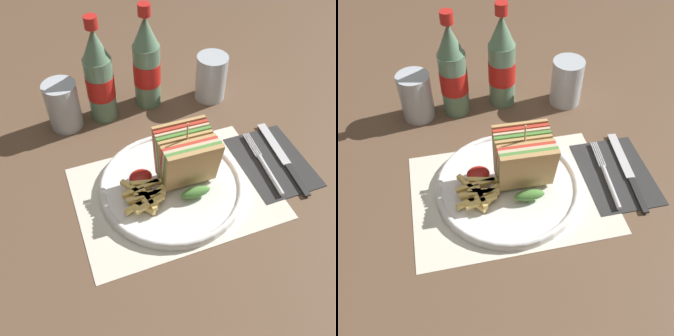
{
  "view_description": "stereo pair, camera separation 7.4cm",
  "coord_description": "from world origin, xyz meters",
  "views": [
    {
      "loc": [
        -0.15,
        -0.47,
        0.59
      ],
      "look_at": [
        0.02,
        -0.01,
        0.04
      ],
      "focal_mm": 42.0,
      "sensor_mm": 36.0,
      "label": 1
    },
    {
      "loc": [
        -0.08,
        -0.5,
        0.59
      ],
      "look_at": [
        0.02,
        -0.01,
        0.04
      ],
      "focal_mm": 42.0,
      "sensor_mm": 36.0,
      "label": 2
    }
  ],
  "objects": [
    {
      "name": "ground_plane",
      "position": [
        0.0,
        0.0,
        0.0
      ],
      "size": [
        4.0,
        4.0,
        0.0
      ],
      "primitive_type": "plane",
      "color": "brown"
    },
    {
      "name": "placemat",
      "position": [
        0.02,
        -0.04,
        0.0
      ],
      "size": [
        0.38,
        0.27,
        0.0
      ],
      "color": "silver",
      "rests_on": "ground_plane"
    },
    {
      "name": "plate_main",
      "position": [
        0.02,
        -0.03,
        0.01
      ],
      "size": [
        0.28,
        0.28,
        0.02
      ],
      "color": "white",
      "rests_on": "ground_plane"
    },
    {
      "name": "club_sandwich",
      "position": [
        0.05,
        -0.02,
        0.07
      ],
      "size": [
        0.11,
        0.11,
        0.14
      ],
      "color": "tan",
      "rests_on": "plate_main"
    },
    {
      "name": "fries_pile",
      "position": [
        -0.04,
        -0.05,
        0.03
      ],
      "size": [
        0.1,
        0.09,
        0.02
      ],
      "color": "#E5C166",
      "rests_on": "plate_main"
    },
    {
      "name": "ketchup_blob",
      "position": [
        -0.03,
        0.0,
        0.03
      ],
      "size": [
        0.04,
        0.04,
        0.02
      ],
      "color": "maroon",
      "rests_on": "plate_main"
    },
    {
      "name": "napkin",
      "position": [
        0.24,
        -0.03,
        0.0
      ],
      "size": [
        0.13,
        0.19,
        0.0
      ],
      "color": "#2D2D2D",
      "rests_on": "ground_plane"
    },
    {
      "name": "fork",
      "position": [
        0.22,
        -0.05,
        0.01
      ],
      "size": [
        0.03,
        0.18,
        0.01
      ],
      "rotation": [
        0.0,
        0.0,
        -0.08
      ],
      "color": "silver",
      "rests_on": "napkin"
    },
    {
      "name": "knife",
      "position": [
        0.26,
        -0.04,
        0.01
      ],
      "size": [
        0.03,
        0.21,
        0.0
      ],
      "rotation": [
        0.0,
        0.0,
        -0.08
      ],
      "color": "black",
      "rests_on": "napkin"
    },
    {
      "name": "coke_bottle_near",
      "position": [
        -0.04,
        0.23,
        0.1
      ],
      "size": [
        0.06,
        0.06,
        0.24
      ],
      "color": "slate",
      "rests_on": "ground_plane"
    },
    {
      "name": "coke_bottle_far",
      "position": [
        0.07,
        0.25,
        0.1
      ],
      "size": [
        0.06,
        0.06,
        0.24
      ],
      "color": "slate",
      "rests_on": "ground_plane"
    },
    {
      "name": "glass_near",
      "position": [
        0.21,
        0.21,
        0.05
      ],
      "size": [
        0.07,
        0.07,
        0.11
      ],
      "color": "silver",
      "rests_on": "ground_plane"
    },
    {
      "name": "glass_far",
      "position": [
        -0.13,
        0.23,
        0.05
      ],
      "size": [
        0.07,
        0.07,
        0.11
      ],
      "color": "silver",
      "rests_on": "ground_plane"
    }
  ]
}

